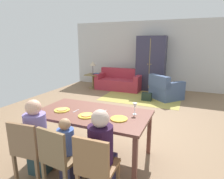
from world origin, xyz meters
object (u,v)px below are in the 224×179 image
object	(u,v)px
armchair	(165,89)
dining_chair_woman	(95,165)
person_child	(68,153)
plate_near_child	(86,116)
wine_glass	(135,106)
dining_chair_man	(29,147)
handbag	(147,97)
book_lower	(97,74)
side_table	(93,79)
plate_near_man	(62,110)
person_woman	(102,155)
armoire	(151,63)
book_upper	(97,74)
plate_near_woman	(119,119)
table_lamp	(93,64)
dining_chair_child	(59,155)
dining_table	(92,116)
person_man	(38,140)
couch	(119,82)

from	to	relation	value
armchair	dining_chair_woman	bearing A→B (deg)	-91.69
person_child	dining_chair_woman	distance (m)	0.53
plate_near_child	wine_glass	distance (m)	0.75
dining_chair_man	handbag	xyz separation A→B (m)	(0.61, 4.28, -0.36)
plate_near_child	book_lower	distance (m)	4.96
plate_near_child	dining_chair_woman	distance (m)	0.88
plate_near_child	armchair	xyz separation A→B (m)	(0.64, 4.07, -0.45)
dining_chair_man	side_table	world-z (taller)	dining_chair_man
armchair	plate_near_man	bearing A→B (deg)	-105.77
plate_near_man	side_table	world-z (taller)	plate_near_man
side_table	wine_glass	bearing A→B (deg)	-54.31
plate_near_child	person_woman	xyz separation A→B (m)	(0.49, -0.49, -0.26)
dining_chair_woman	person_woman	world-z (taller)	person_woman
armoire	book_upper	size ratio (longest dim) A/B	9.55
wine_glass	armchair	world-z (taller)	wine_glass
side_table	book_lower	xyz separation A→B (m)	(0.22, -0.04, 0.22)
dining_chair_woman	person_woman	bearing A→B (deg)	91.34
armchair	side_table	world-z (taller)	armchair
plate_near_woman	armchair	world-z (taller)	armchair
table_lamp	person_child	bearing A→B (deg)	-64.99
dining_chair_woman	book_lower	bearing A→B (deg)	116.96
plate_near_woman	side_table	xyz separation A→B (m)	(-2.83, 4.44, -0.39)
armchair	book_upper	world-z (taller)	armchair
dining_chair_woman	book_lower	size ratio (longest dim) A/B	3.95
dining_chair_child	table_lamp	size ratio (longest dim) A/B	1.61
plate_near_woman	armoire	xyz separation A→B (m)	(-0.60, 5.11, 0.28)
book_lower	handbag	distance (m)	2.45
plate_near_woman	side_table	world-z (taller)	plate_near_woman
dining_chair_man	armchair	world-z (taller)	dining_chair_man
wine_glass	person_child	bearing A→B (deg)	-126.92
dining_chair_child	book_upper	xyz separation A→B (m)	(-2.15, 5.18, 0.13)
dining_chair_man	dining_chair_child	world-z (taller)	same
plate_near_woman	table_lamp	size ratio (longest dim) A/B	0.46
person_woman	book_lower	distance (m)	5.62
dining_chair_child	book_lower	size ratio (longest dim) A/B	3.95
plate_near_child	plate_near_woman	size ratio (longest dim) A/B	1.00
dining_table	dining_chair_woman	size ratio (longest dim) A/B	2.07
person_man	dining_chair_child	distance (m)	0.52
plate_near_woman	table_lamp	distance (m)	5.27
dining_table	wine_glass	world-z (taller)	wine_glass
plate_near_woman	person_woman	distance (m)	0.63
dining_table	dining_chair_woman	xyz separation A→B (m)	(0.50, -0.85, -0.20)
wine_glass	dining_chair_child	bearing A→B (deg)	-122.55
dining_chair_man	book_upper	xyz separation A→B (m)	(-1.67, 5.18, 0.13)
side_table	person_child	bearing A→B (deg)	-64.99
armchair	dining_chair_child	bearing A→B (deg)	-97.76
dining_chair_child	person_child	bearing A→B (deg)	86.24
dining_table	book_lower	bearing A→B (deg)	116.25
plate_near_woman	couch	world-z (taller)	couch
armoire	person_woman	bearing A→B (deg)	-83.98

